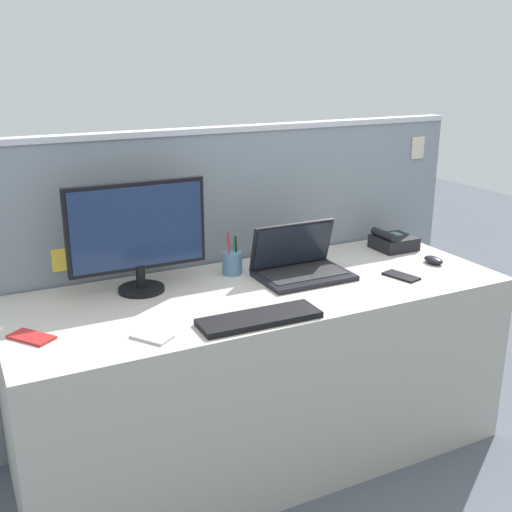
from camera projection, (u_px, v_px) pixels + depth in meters
name	position (u px, v px, depth m)	size (l,w,h in m)	color
ground_plane	(261.00, 450.00, 2.70)	(10.00, 10.00, 0.00)	#4C515B
desk	(261.00, 373.00, 2.59)	(1.97, 0.74, 0.74)	#ADA89E
cubicle_divider	(220.00, 275.00, 2.85)	(2.41, 0.07, 1.33)	gray
desktop_monitor	(137.00, 232.00, 2.38)	(0.54, 0.18, 0.43)	black
laptop	(299.00, 264.00, 2.61)	(0.37, 0.26, 0.22)	black
desk_phone	(393.00, 242.00, 2.96)	(0.18, 0.17, 0.10)	black
keyboard_main	(259.00, 318.00, 2.17)	(0.43, 0.14, 0.02)	black
computer_mouse_right_hand	(434.00, 260.00, 2.76)	(0.06, 0.10, 0.03)	black
pen_cup	(232.00, 263.00, 2.63)	(0.08, 0.08, 0.19)	#4C7093
cell_phone_red_case	(31.00, 337.00, 2.04)	(0.07, 0.15, 0.01)	#B22323
cell_phone_silver_slab	(152.00, 337.00, 2.04)	(0.07, 0.13, 0.01)	#B7BAC1
cell_phone_black_slab	(401.00, 276.00, 2.60)	(0.07, 0.15, 0.01)	black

